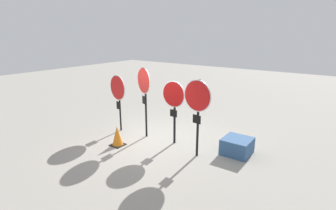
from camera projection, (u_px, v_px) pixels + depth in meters
ground_plane at (157, 141)px, 9.22m from camera, size 40.00×40.00×0.00m
stop_sign_0 at (118, 91)px, 9.78m from camera, size 0.94×0.21×2.18m
stop_sign_1 at (144, 87)px, 9.12m from camera, size 0.86×0.39×2.54m
stop_sign_2 at (174, 100)px, 8.63m from camera, size 0.88×0.14×2.18m
stop_sign_3 at (197, 102)px, 7.63m from camera, size 0.95×0.18×2.40m
traffic_cone_0 at (117, 136)px, 8.80m from camera, size 0.44×0.44×0.68m
storage_crate at (237, 146)px, 8.20m from camera, size 0.85×0.85×0.51m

